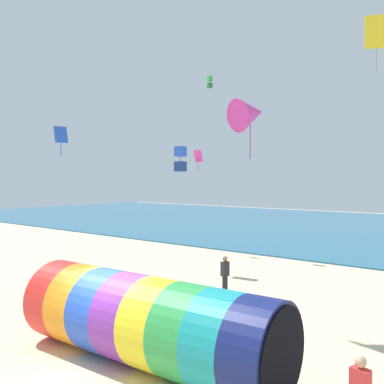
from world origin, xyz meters
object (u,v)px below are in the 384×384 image
Objects in this scene: kite_yellow_diamond at (377,32)px; kite_blue_box at (180,159)px; giant_inflatable_tube at (147,321)px; bystander_near_water at (225,275)px; kite_magenta_delta at (250,114)px; kite_green_box at (210,82)px; kite_magenta_diamond at (198,156)px; kite_blue_diamond at (61,135)px.

kite_yellow_diamond is 1.86× the size of kite_blue_box.
giant_inflatable_tube is 7.59m from bystander_near_water.
kite_magenta_delta is at bearing 87.28° from giant_inflatable_tube.
kite_magenta_delta reaches higher than giant_inflatable_tube.
kite_magenta_diamond is at bearing 176.31° from kite_green_box.
kite_blue_diamond is (-0.64, -11.30, -4.47)m from kite_green_box.
kite_magenta_delta is at bearing -101.63° from kite_yellow_diamond.
giant_inflatable_tube is 7.99m from kite_magenta_delta.
bystander_near_water is at bearing 139.41° from kite_magenta_delta.
kite_yellow_diamond is 1.19× the size of kite_magenta_delta.
kite_magenta_delta is (7.46, -4.94, 1.21)m from kite_blue_box.
kite_yellow_diamond reaches higher than kite_magenta_delta.
kite_magenta_delta is at bearing -44.81° from kite_magenta_diamond.
kite_magenta_diamond is 1.73× the size of kite_green_box.
kite_magenta_delta is (10.39, -10.32, 0.75)m from kite_magenta_diamond.
kite_green_box reaches higher than kite_magenta_diamond.
giant_inflatable_tube is 5.73× the size of kite_magenta_diamond.
kite_yellow_diamond is 16.22m from kite_blue_diamond.
kite_green_box reaches higher than kite_magenta_delta.
kite_blue_diamond is 10.28m from bystander_near_water.
kite_yellow_diamond is at bearing 22.83° from kite_blue_box.
kite_magenta_delta reaches higher than bystander_near_water.
kite_magenta_delta is at bearing -33.52° from kite_blue_box.
kite_magenta_delta is (-1.82, -8.85, -4.85)m from kite_yellow_diamond.
kite_yellow_diamond is 11.27m from kite_green_box.
kite_green_box reaches higher than bystander_near_water.
kite_blue_diamond is at bearing -174.02° from kite_magenta_delta.
kite_blue_diamond is (-11.80, -9.90, -5.06)m from kite_yellow_diamond.
kite_blue_diamond is (-9.74, 3.96, 6.01)m from giant_inflatable_tube.
bystander_near_water is (7.40, 3.25, -6.35)m from kite_blue_diamond.
giant_inflatable_tube is 13.28m from kite_blue_box.
kite_green_box is 7.85m from kite_blue_box.
kite_magenta_delta reaches higher than kite_blue_box.
kite_yellow_diamond is 1.61× the size of bystander_near_water.
bystander_near_water is (4.89, -2.74, -5.34)m from kite_blue_box.
kite_green_box reaches higher than kite_blue_box.
kite_magenta_diamond is (-10.15, 15.32, 5.48)m from giant_inflatable_tube.
kite_green_box is 15.08m from bystander_near_water.
kite_blue_box is (1.88, -5.31, -5.47)m from kite_green_box.
kite_magenta_diamond is 6.14m from kite_blue_box.
kite_yellow_diamond is at bearing 39.98° from kite_blue_diamond.
kite_magenta_delta is 10.04m from kite_blue_diamond.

